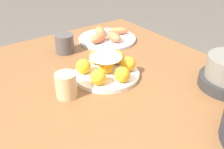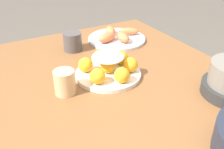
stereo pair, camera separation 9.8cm
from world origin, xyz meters
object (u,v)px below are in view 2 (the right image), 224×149
(dining_table, at_px, (116,113))
(seafood_platter, at_px, (116,37))
(cup_near, at_px, (65,82))
(cup_far, at_px, (73,41))
(cake_plate, at_px, (109,68))

(dining_table, distance_m, seafood_platter, 0.50)
(dining_table, relative_size, cup_near, 14.81)
(cup_near, distance_m, cup_far, 0.37)
(dining_table, height_order, cake_plate, cake_plate)
(dining_table, height_order, seafood_platter, seafood_platter)
(cup_near, height_order, cup_far, cup_near)
(seafood_platter, height_order, cup_near, cup_near)
(cup_near, bearing_deg, dining_table, 61.96)
(cake_plate, height_order, seafood_platter, cake_plate)
(cake_plate, xyz_separation_m, cup_far, (-0.30, -0.03, 0.01))
(seafood_platter, relative_size, cup_near, 3.32)
(cup_near, bearing_deg, cup_far, 153.52)
(seafood_platter, bearing_deg, cake_plate, -34.73)
(dining_table, relative_size, cake_plate, 5.06)
(dining_table, bearing_deg, cake_plate, 164.55)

